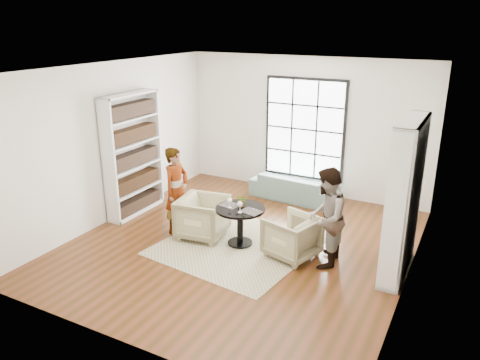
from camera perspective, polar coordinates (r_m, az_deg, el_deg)
The scene contains 16 objects.
ground at distance 8.25m, azimuth 0.18°, elevation -7.77°, with size 6.00×6.00×0.00m, color #582915.
room_shell at distance 8.23m, azimuth 1.94°, elevation 1.60°, with size 6.00×6.01×6.00m.
rug at distance 8.17m, azimuth -0.43°, elevation -8.03°, with size 2.38×2.38×0.01m, color tan.
pedestal_table at distance 8.04m, azimuth 0.02°, elevation -4.65°, with size 0.85×0.85×0.68m.
sofa at distance 10.21m, azimuth 6.58°, elevation -0.85°, with size 1.87×0.73×0.54m, color gray.
armchair_left at distance 8.39m, azimuth -4.55°, elevation -4.55°, with size 0.80×0.82×0.75m, color tan.
armchair_right at distance 7.75m, azimuth 6.33°, elevation -6.87°, with size 0.75×0.77×0.70m, color tan.
person_left at distance 8.52m, azimuth -7.76°, elevation -1.25°, with size 0.58×0.38×1.59m, color gray.
person_right at distance 7.40m, azimuth 10.42°, elevation -4.55°, with size 0.78×0.61×1.60m, color gray.
placemat_left at distance 8.07m, azimuth -1.26°, elevation -3.10°, with size 0.34×0.26×0.01m, color black.
placemat_right at distance 7.81m, azimuth 1.36°, elevation -3.87°, with size 0.34×0.26×0.01m, color black.
cutlery_left at distance 8.07m, azimuth -1.26°, elevation -3.05°, with size 0.14×0.22×0.01m, color silver, non-canonical shape.
cutlery_right at distance 7.81m, azimuth 1.36°, elevation -3.82°, with size 0.14×0.22×0.01m, color silver, non-canonical shape.
wine_glass_left at distance 7.93m, azimuth -1.27°, elevation -2.56°, with size 0.08×0.08×0.18m.
wine_glass_right at distance 7.73m, azimuth -0.00°, elevation -3.00°, with size 0.09×0.09×0.20m.
flower_centerpiece at distance 7.98m, azimuth 0.23°, elevation -2.52°, with size 0.20×0.17×0.22m, color gray.
Camera 1 is at (3.41, -6.53, 3.73)m, focal length 35.00 mm.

